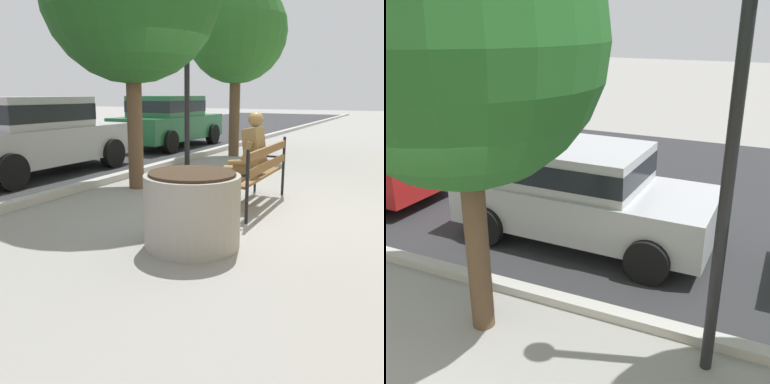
{
  "view_description": "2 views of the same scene",
  "coord_description": "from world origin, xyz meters",
  "views": [
    {
      "loc": [
        -5.68,
        -2.1,
        1.61
      ],
      "look_at": [
        -1.88,
        -0.07,
        0.6
      ],
      "focal_mm": 39.19,
      "sensor_mm": 36.0,
      "label": 1
    },
    {
      "loc": [
        3.13,
        -1.53,
        3.41
      ],
      "look_at": [
        0.26,
        4.74,
        0.8
      ],
      "focal_mm": 43.09,
      "sensor_mm": 36.0,
      "label": 2
    }
  ],
  "objects": [
    {
      "name": "street_surface",
      "position": [
        0.0,
        7.5,
        0.0
      ],
      "size": [
        60.0,
        9.0,
        0.01
      ],
      "primitive_type": "cube",
      "color": "#2D2D30",
      "rests_on": "ground"
    },
    {
      "name": "curb_stone",
      "position": [
        0.0,
        2.9,
        0.06
      ],
      "size": [
        60.0,
        0.2,
        0.12
      ],
      "primitive_type": "cube",
      "color": "#B2AFA8",
      "rests_on": "ground"
    },
    {
      "name": "street_tree_down_street",
      "position": [
        0.21,
        2.16,
        3.21
      ],
      "size": [
        2.89,
        2.89,
        4.66
      ],
      "color": "brown",
      "rests_on": "ground"
    },
    {
      "name": "parked_car_silver",
      "position": [
        0.33,
        4.74,
        0.84
      ],
      "size": [
        4.13,
        1.98,
        1.56
      ],
      "color": "#B7B7BC",
      "rests_on": "ground"
    },
    {
      "name": "lamp_post",
      "position": [
        2.74,
        2.53,
        2.55
      ],
      "size": [
        0.32,
        0.32,
        3.9
      ],
      "color": "black",
      "rests_on": "ground"
    }
  ]
}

